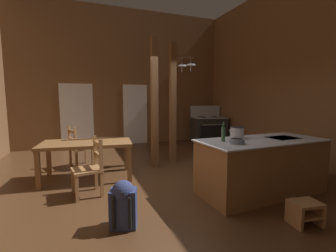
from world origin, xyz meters
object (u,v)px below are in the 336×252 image
step_stool (305,211)px  bottle_tall_on_counter (223,134)px  dining_table (87,146)px  mixing_bowl_on_counter (237,141)px  stove_range (209,130)px  ladderback_chair_near_window (79,148)px  stockpot_on_counter (237,132)px  backpack (123,203)px  ladderback_chair_by_post (90,168)px  kitchen_island (261,166)px

step_stool → bottle_tall_on_counter: 1.49m
dining_table → bottle_tall_on_counter: bottle_tall_on_counter is taller
mixing_bowl_on_counter → stove_range: bearing=64.4°
ladderback_chair_near_window → stockpot_on_counter: bearing=-43.4°
backpack → mixing_bowl_on_counter: mixing_bowl_on_counter is taller
ladderback_chair_by_post → mixing_bowl_on_counter: size_ratio=4.33×
backpack → stockpot_on_counter: (2.06, 0.54, 0.69)m
stove_range → ladderback_chair_by_post: 5.32m
stockpot_on_counter → bottle_tall_on_counter: bearing=-155.9°
ladderback_chair_near_window → ladderback_chair_by_post: same height
stockpot_on_counter → bottle_tall_on_counter: 0.43m
kitchen_island → ladderback_chair_near_window: (-2.87, 2.70, -0.00)m
kitchen_island → bottle_tall_on_counter: bottle_tall_on_counter is taller
dining_table → bottle_tall_on_counter: (2.01, -1.67, 0.38)m
backpack → mixing_bowl_on_counter: bearing=3.6°
ladderback_chair_by_post → bottle_tall_on_counter: bottle_tall_on_counter is taller
kitchen_island → stockpot_on_counter: 0.69m
backpack → bottle_tall_on_counter: bearing=12.3°
stove_range → ladderback_chair_near_window: size_ratio=1.39×
step_stool → mixing_bowl_on_counter: mixing_bowl_on_counter is taller
mixing_bowl_on_counter → ladderback_chair_by_post: bearing=152.9°
kitchen_island → ladderback_chair_by_post: 2.85m
bottle_tall_on_counter → ladderback_chair_near_window: bearing=129.9°
ladderback_chair_near_window → mixing_bowl_on_counter: size_ratio=4.33×
kitchen_island → ladderback_chair_near_window: size_ratio=2.32×
kitchen_island → step_stool: bearing=-101.7°
ladderback_chair_near_window → stockpot_on_counter: 3.58m
step_stool → ladderback_chair_near_window: ladderback_chair_near_window is taller
mixing_bowl_on_counter → bottle_tall_on_counter: 0.28m
stockpot_on_counter → stove_range: bearing=65.7°
dining_table → step_stool: bearing=-48.1°
dining_table → bottle_tall_on_counter: size_ratio=5.76×
step_stool → backpack: backpack is taller
kitchen_island → dining_table: bearing=146.9°
bottle_tall_on_counter → stockpot_on_counter: bearing=24.1°
ladderback_chair_by_post → step_stool: bearing=-37.8°
kitchen_island → ladderback_chair_by_post: ladderback_chair_by_post is taller
ladderback_chair_near_window → ladderback_chair_by_post: size_ratio=1.00×
step_stool → bottle_tall_on_counter: (-0.49, 1.11, 0.86)m
ladderback_chair_near_window → stockpot_on_counter: (2.57, -2.43, 0.55)m
stove_range → backpack: 5.90m
ladderback_chair_near_window → bottle_tall_on_counter: size_ratio=3.06×
mixing_bowl_on_counter → bottle_tall_on_counter: size_ratio=0.71×
ladderback_chair_near_window → bottle_tall_on_counter: bottle_tall_on_counter is taller
stove_range → step_stool: stove_range is taller
kitchen_island → step_stool: size_ratio=5.56×
stove_range → step_stool: 5.50m
dining_table → ladderback_chair_by_post: size_ratio=1.88×
ladderback_chair_by_post → dining_table: bearing=91.1°
backpack → ladderback_chair_by_post: bearing=106.0°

